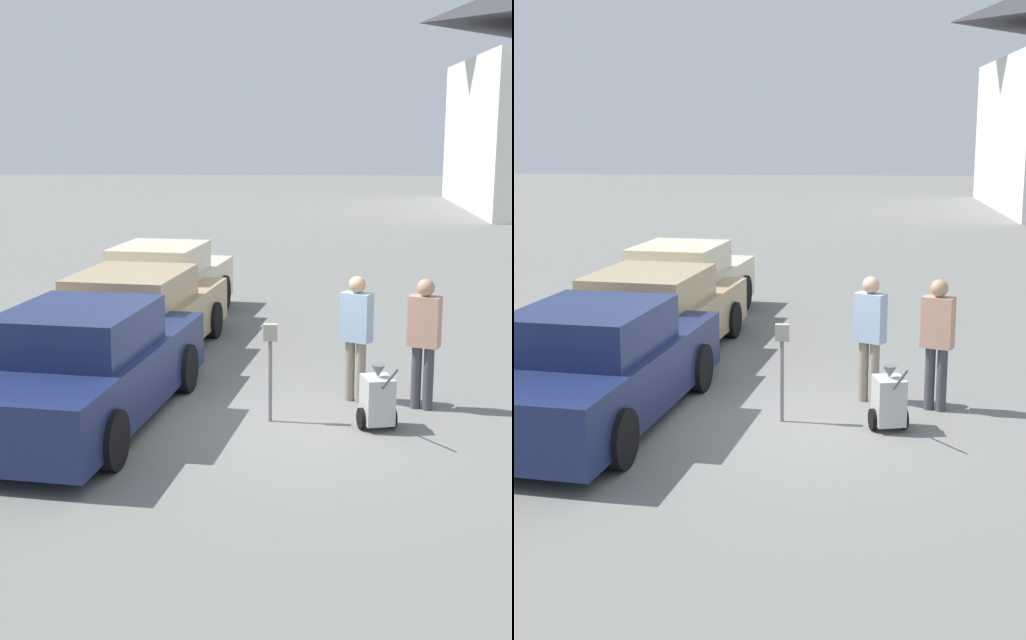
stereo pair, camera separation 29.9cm
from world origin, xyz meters
The scene contains 8 objects.
ground_plane centered at (0.00, 0.00, 0.00)m, with size 120.00×120.00×0.00m, color slate.
parked_car_navy centered at (-2.36, -0.05, 0.73)m, with size 2.50×5.19×1.57m.
parked_car_tan centered at (-2.36, 3.30, 0.69)m, with size 2.57×5.40×1.48m.
parked_car_cream centered at (-2.36, 5.99, 0.73)m, with size 2.38×4.88×1.57m.
parking_meter centered at (0.03, 0.14, 0.92)m, with size 0.18×0.09×1.31m.
person_worker centered at (1.18, 1.10, 1.03)m, with size 0.47×0.40×1.79m.
person_supervisor centered at (2.08, 0.80, 1.04)m, with size 0.47×0.37×1.82m.
equipment_cart centered at (1.41, -0.06, 0.39)m, with size 0.52×1.00×1.00m.
Camera 2 is at (0.85, -11.02, 3.81)m, focal length 50.00 mm.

